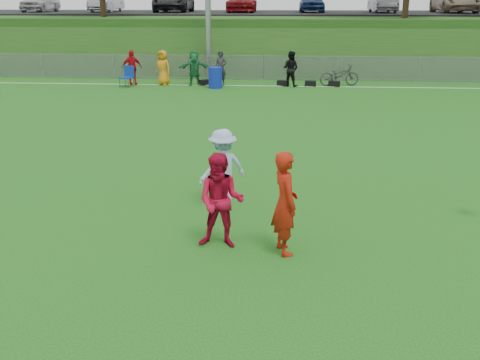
# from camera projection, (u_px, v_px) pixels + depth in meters

# --- Properties ---
(ground) EXTENTS (120.00, 120.00, 0.00)m
(ground) POSITION_uv_depth(u_px,v_px,m) (227.00, 247.00, 9.42)
(ground) COLOR #1B5912
(ground) RESTS_ON ground
(sideline_far) EXTENTS (60.00, 0.10, 0.01)m
(sideline_far) POSITION_uv_depth(u_px,v_px,m) (262.00, 86.00, 26.39)
(sideline_far) COLOR white
(sideline_far) RESTS_ON ground
(fence) EXTENTS (58.00, 0.06, 1.30)m
(fence) POSITION_uv_depth(u_px,v_px,m) (264.00, 68.00, 28.06)
(fence) COLOR gray
(fence) RESTS_ON ground
(berm) EXTENTS (120.00, 18.00, 3.00)m
(berm) POSITION_uv_depth(u_px,v_px,m) (269.00, 36.00, 38.16)
(berm) COLOR #184B15
(berm) RESTS_ON ground
(parking_lot) EXTENTS (120.00, 12.00, 0.10)m
(parking_lot) POSITION_uv_depth(u_px,v_px,m) (270.00, 13.00, 39.54)
(parking_lot) COLOR black
(parking_lot) RESTS_ON berm
(car_row) EXTENTS (32.04, 5.18, 1.44)m
(car_row) POSITION_uv_depth(u_px,v_px,m) (253.00, 2.00, 38.43)
(car_row) COLOR silver
(car_row) RESTS_ON parking_lot
(spectator_row) EXTENTS (8.93, 0.93, 1.69)m
(spectator_row) POSITION_uv_depth(u_px,v_px,m) (201.00, 68.00, 26.33)
(spectator_row) COLOR red
(spectator_row) RESTS_ON ground
(gear_bags) EXTENTS (6.99, 0.55, 0.26)m
(gear_bags) POSITION_uv_depth(u_px,v_px,m) (283.00, 83.00, 26.37)
(gear_bags) COLOR black
(gear_bags) RESTS_ON ground
(player_red_left) EXTENTS (0.62, 0.76, 1.80)m
(player_red_left) POSITION_uv_depth(u_px,v_px,m) (285.00, 203.00, 8.96)
(player_red_left) COLOR #AD1C0C
(player_red_left) RESTS_ON ground
(player_red_center) EXTENTS (0.87, 0.71, 1.70)m
(player_red_center) POSITION_uv_depth(u_px,v_px,m) (221.00, 201.00, 9.19)
(player_red_center) COLOR #B70C2D
(player_red_center) RESTS_ON ground
(player_blue) EXTENTS (1.21, 1.10, 1.63)m
(player_blue) POSITION_uv_depth(u_px,v_px,m) (223.00, 168.00, 11.10)
(player_blue) COLOR #A9C4EA
(player_blue) RESTS_ON ground
(recycling_bin) EXTENTS (0.87, 0.87, 0.99)m
(recycling_bin) POSITION_uv_depth(u_px,v_px,m) (215.00, 78.00, 25.63)
(recycling_bin) COLOR #1026AE
(recycling_bin) RESTS_ON ground
(camp_chair) EXTENTS (0.70, 0.71, 1.00)m
(camp_chair) POSITION_uv_depth(u_px,v_px,m) (127.00, 81.00, 26.02)
(camp_chair) COLOR #0E3199
(camp_chair) RESTS_ON ground
(bicycle) EXTENTS (2.07, 1.10, 1.03)m
(bicycle) POSITION_uv_depth(u_px,v_px,m) (339.00, 75.00, 26.27)
(bicycle) COLOR #29292B
(bicycle) RESTS_ON ground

